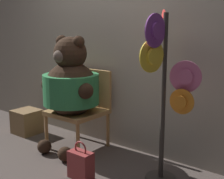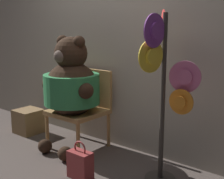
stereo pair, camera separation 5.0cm
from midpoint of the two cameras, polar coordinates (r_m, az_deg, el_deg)
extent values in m
plane|color=#4C423D|center=(3.39, -4.25, -12.72)|extent=(14.00, 14.00, 0.00)
cube|color=gray|center=(3.55, 2.28, 9.98)|extent=(8.00, 0.10, 2.59)
cylinder|color=#B2844C|center=(3.68, -11.37, -7.55)|extent=(0.04, 0.04, 0.40)
cylinder|color=#B2844C|center=(3.33, -5.78, -9.50)|extent=(0.04, 0.04, 0.40)
cylinder|color=#B2844C|center=(3.99, -5.84, -5.84)|extent=(0.04, 0.04, 0.40)
cylinder|color=#B2844C|center=(3.67, -0.24, -7.38)|extent=(0.04, 0.04, 0.40)
cube|color=#B2844C|center=(3.59, -5.89, -4.11)|extent=(0.56, 0.56, 0.05)
cube|color=#B2844C|center=(3.71, -3.12, 0.37)|extent=(0.56, 0.04, 0.44)
sphere|color=black|center=(3.47, -6.96, 0.09)|extent=(0.60, 0.60, 0.60)
cylinder|color=#2D7F47|center=(3.47, -6.96, 0.09)|extent=(0.62, 0.62, 0.33)
sphere|color=black|center=(3.41, -7.13, 6.57)|extent=(0.36, 0.36, 0.36)
sphere|color=black|center=(3.50, -8.63, 8.73)|extent=(0.13, 0.13, 0.13)
sphere|color=black|center=(3.31, -5.65, 8.65)|extent=(0.13, 0.13, 0.13)
sphere|color=brown|center=(3.31, -9.06, 6.04)|extent=(0.13, 0.13, 0.13)
sphere|color=black|center=(3.62, -10.97, 0.95)|extent=(0.17, 0.17, 0.17)
sphere|color=black|center=(3.21, -4.42, -0.25)|extent=(0.17, 0.17, 0.17)
sphere|color=black|center=(3.60, -11.75, -10.10)|extent=(0.16, 0.16, 0.16)
sphere|color=black|center=(3.36, -8.12, -11.56)|extent=(0.16, 0.16, 0.16)
cylinder|color=#332D28|center=(3.04, 9.25, -15.67)|extent=(0.28, 0.28, 0.02)
cylinder|color=#332D28|center=(2.78, 9.75, -1.95)|extent=(0.04, 0.04, 1.50)
cylinder|color=orange|center=(2.70, 13.04, -2.21)|extent=(0.22, 0.02, 0.22)
cylinder|color=orange|center=(2.70, 13.04, -2.21)|extent=(0.11, 0.07, 0.11)
cylinder|color=red|center=(2.87, 9.83, 11.79)|extent=(0.15, 0.20, 0.24)
cylinder|color=red|center=(2.87, 9.83, 11.79)|extent=(0.12, 0.13, 0.12)
cylinder|color=#7A388E|center=(2.58, 8.33, 10.60)|extent=(0.03, 0.28, 0.28)
cylinder|color=#7A388E|center=(2.58, 8.33, 10.60)|extent=(0.06, 0.14, 0.13)
cylinder|color=#D16693|center=(2.69, 13.71, 2.26)|extent=(0.27, 0.08, 0.27)
cylinder|color=#D16693|center=(2.69, 13.71, 2.26)|extent=(0.14, 0.08, 0.13)
cylinder|color=yellow|center=(2.60, 7.67, 6.06)|extent=(0.07, 0.27, 0.28)
cylinder|color=yellow|center=(2.60, 7.67, 6.06)|extent=(0.10, 0.14, 0.13)
cube|color=maroon|center=(2.98, -5.34, -13.56)|extent=(0.23, 0.13, 0.26)
torus|color=maroon|center=(2.92, -5.40, -10.69)|extent=(0.14, 0.02, 0.14)
cube|color=brown|center=(4.27, -14.71, -5.60)|extent=(0.31, 0.31, 0.31)
camera|label=1|loc=(0.03, -89.53, 0.10)|focal=50.00mm
camera|label=2|loc=(0.03, 90.47, -0.10)|focal=50.00mm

